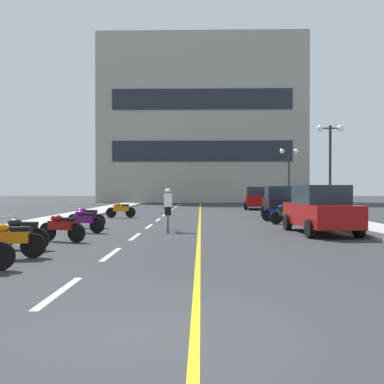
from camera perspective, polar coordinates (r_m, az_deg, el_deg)
ground_plane at (r=25.98m, az=0.51°, el=-3.25°), size 140.00×140.00×0.00m
curb_left at (r=29.93m, az=-13.35°, el=-2.66°), size 2.40×72.00×0.12m
curb_right at (r=29.77m, az=14.59°, el=-2.68°), size 2.40×72.00×0.12m
lane_dash_0 at (r=7.49m, az=-17.28°, el=-12.63°), size 0.14×2.20×0.01m
lane_dash_1 at (r=11.29m, az=-10.76°, el=-8.16°), size 0.14×2.20×0.01m
lane_dash_2 at (r=15.20m, az=-7.62°, el=-5.93°), size 0.14×2.20×0.01m
lane_dash_3 at (r=19.14m, az=-5.77°, el=-4.60°), size 0.14×2.20×0.01m
lane_dash_4 at (r=23.10m, az=-4.56°, el=-3.72°), size 0.14×2.20×0.01m
lane_dash_5 at (r=27.07m, az=-3.71°, el=-3.10°), size 0.14×2.20×0.01m
lane_dash_6 at (r=31.05m, az=-3.07°, el=-2.63°), size 0.14×2.20×0.01m
lane_dash_7 at (r=35.04m, az=-2.58°, el=-2.28°), size 0.14×2.20×0.01m
lane_dash_8 at (r=39.03m, az=-2.19°, el=-1.99°), size 0.14×2.20×0.01m
lane_dash_9 at (r=43.02m, az=-1.88°, el=-1.76°), size 0.14×2.20×0.01m
lane_dash_10 at (r=47.01m, az=-1.61°, el=-1.57°), size 0.14×2.20×0.01m
lane_dash_11 at (r=51.00m, az=-1.39°, el=-1.41°), size 0.14×2.20×0.01m
centre_line_yellow at (r=28.97m, az=1.08°, el=-2.86°), size 0.12×66.00×0.01m
office_building at (r=54.08m, az=1.33°, el=9.45°), size 25.10×7.12×20.24m
street_lamp_mid at (r=24.51m, az=17.99°, el=5.42°), size 1.46×0.36×5.04m
street_lamp_far at (r=34.66m, az=12.84°, el=3.62°), size 1.46×0.36×4.70m
parked_car_near at (r=16.69m, az=16.76°, el=-2.22°), size 2.17×4.31×1.82m
parked_car_mid at (r=25.48m, az=11.66°, el=-1.28°), size 2.09×4.28×1.82m
parked_car_far at (r=35.10m, az=8.56°, el=-0.79°), size 2.17×4.31×1.82m
motorcycle_1 at (r=11.24m, az=-23.30°, el=-5.82°), size 1.68×0.65×0.92m
motorcycle_2 at (r=12.83m, az=-21.93°, el=-5.04°), size 1.69×0.63×0.92m
motorcycle_3 at (r=14.25m, az=-17.05°, el=-4.47°), size 1.64×0.79×0.92m
motorcycle_4 at (r=16.87m, az=-14.19°, el=-3.70°), size 1.64×0.80×0.92m
motorcycle_5 at (r=18.84m, az=-14.01°, el=-3.26°), size 1.70×0.60×0.92m
motorcycle_6 at (r=20.76m, az=12.62°, el=-2.91°), size 1.68×0.64×0.92m
motorcycle_7 at (r=22.26m, az=11.51°, el=-2.68°), size 1.67×0.69×0.92m
motorcycle_8 at (r=25.03m, az=-9.53°, el=-2.32°), size 1.68×0.66×0.92m
cyclist_rider at (r=16.77m, az=-3.23°, el=-2.29°), size 0.42×1.77×1.71m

